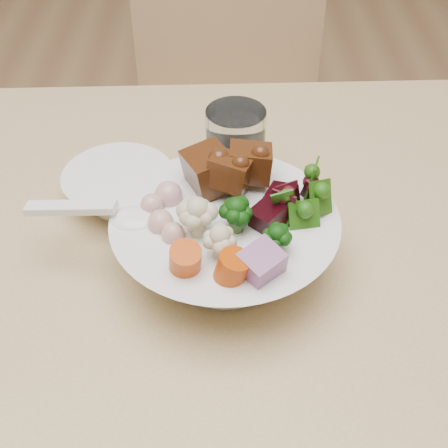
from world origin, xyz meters
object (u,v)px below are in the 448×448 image
object	(u,v)px
chair_far	(232,101)
water_glass	(235,158)
side_bowl	(119,189)
dining_table	(396,315)
food_bowl	(227,238)

from	to	relation	value
chair_far	water_glass	bearing A→B (deg)	-93.79
water_glass	chair_far	bearing A→B (deg)	89.07
side_bowl	chair_far	bearing A→B (deg)	75.35
dining_table	food_bowl	size ratio (longest dim) A/B	6.31
food_bowl	water_glass	bearing A→B (deg)	84.51
dining_table	water_glass	world-z (taller)	water_glass
food_bowl	water_glass	world-z (taller)	food_bowl
chair_far	side_bowl	distance (m)	0.63
food_bowl	side_bowl	distance (m)	0.17
dining_table	water_glass	distance (m)	0.27
dining_table	food_bowl	world-z (taller)	food_bowl
food_bowl	water_glass	xyz separation A→B (m)	(0.01, 0.13, 0.01)
chair_far	water_glass	xyz separation A→B (m)	(-0.01, -0.56, 0.26)
chair_far	water_glass	size ratio (longest dim) A/B	7.42
chair_far	food_bowl	size ratio (longest dim) A/B	3.70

